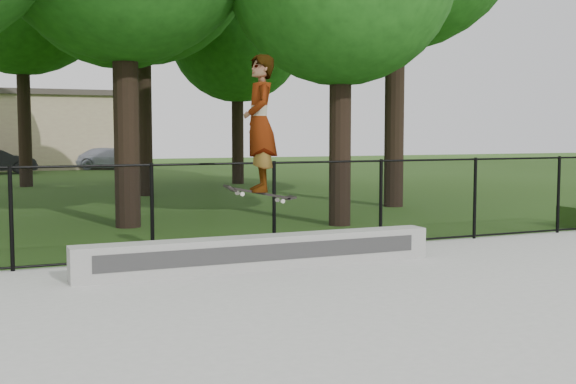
{
  "coord_description": "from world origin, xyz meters",
  "views": [
    {
      "loc": [
        -4.39,
        -4.91,
        2.02
      ],
      "look_at": [
        -0.48,
        4.2,
        1.2
      ],
      "focal_mm": 45.0,
      "sensor_mm": 36.0,
      "label": 1
    }
  ],
  "objects": [
    {
      "name": "ground",
      "position": [
        0.0,
        0.0,
        0.0
      ],
      "size": [
        100.0,
        100.0,
        0.0
      ],
      "primitive_type": "plane",
      "color": "#2A4B15",
      "rests_on": "ground"
    },
    {
      "name": "concrete_slab",
      "position": [
        0.0,
        0.0,
        0.03
      ],
      "size": [
        14.0,
        12.0,
        0.06
      ],
      "primitive_type": "cube",
      "color": "#A3A49E",
      "rests_on": "ground"
    },
    {
      "name": "grind_ledge",
      "position": [
        -0.69,
        4.7,
        0.3
      ],
      "size": [
        5.36,
        0.4,
        0.47
      ],
      "primitive_type": "cube",
      "color": "#9E9F9A",
      "rests_on": "concrete_slab"
    },
    {
      "name": "car_c",
      "position": [
        2.28,
        35.02,
        0.6
      ],
      "size": [
        4.13,
        2.93,
        1.19
      ],
      "primitive_type": "imported",
      "rotation": [
        0.0,
        0.0,
        1.2
      ],
      "color": "#9597A9",
      "rests_on": "ground"
    },
    {
      "name": "skater_airborne",
      "position": [
        -0.81,
        4.44,
        2.12
      ],
      "size": [
        0.83,
        0.76,
        2.06
      ],
      "color": "black",
      "rests_on": "ground"
    },
    {
      "name": "chainlink_fence",
      "position": [
        0.0,
        5.9,
        0.81
      ],
      "size": [
        16.06,
        0.06,
        1.5
      ],
      "color": "black",
      "rests_on": "concrete_slab"
    },
    {
      "name": "distant_building",
      "position": [
        -2.0,
        38.0,
        2.16
      ],
      "size": [
        12.4,
        6.4,
        4.3
      ],
      "color": "tan",
      "rests_on": "ground"
    }
  ]
}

